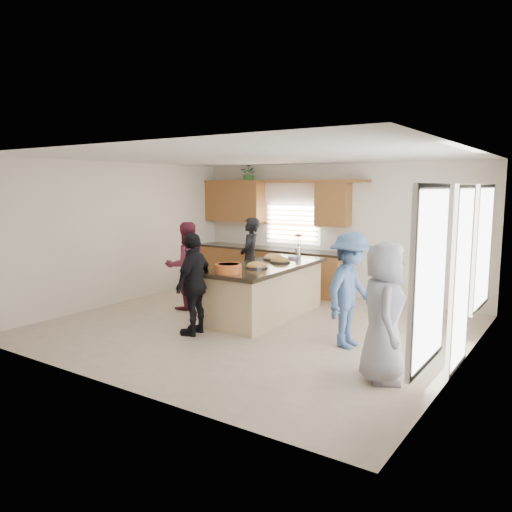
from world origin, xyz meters
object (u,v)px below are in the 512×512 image
Objects in this scene: woman_left_mid at (186,266)px; woman_right_back at (350,290)px; woman_left_front at (194,284)px; woman_left_back at (250,258)px; salad_bowl at (228,268)px; island at (266,292)px; woman_right_front at (384,312)px.

woman_left_mid is 0.99× the size of woman_right_back.
woman_left_front is 2.42m from woman_right_back.
woman_left_back is 1.01× the size of woman_left_mid.
salad_bowl is 1.73m from woman_left_mid.
woman_left_mid is 1.68m from woman_left_front.
woman_left_mid is at bearing 88.34° from woman_right_back.
woman_left_back is 3.55m from woman_right_back.
woman_left_back reaches higher than woman_left_mid.
island is 1.60m from woman_left_front.
woman_right_front is (3.88, -2.82, 0.00)m from woman_left_back.
island is 1.65× the size of woman_left_mid.
woman_left_mid is at bearing -143.29° from woman_left_front.
salad_bowl is 0.25× the size of woman_right_front.
salad_bowl is (-0.02, -1.08, 0.58)m from island.
woman_left_back is 1.53m from woman_left_mid.
woman_right_front is at bearing 33.15° from woman_left_back.
woman_right_back is (1.93, -0.73, 0.39)m from island.
woman_right_back reaches higher than island.
woman_left_front is (-0.36, -1.52, 0.36)m from island.
woman_left_mid is at bearing -38.35° from woman_left_back.
island is 3.28m from woman_right_front.
woman_right_front is at bearing -33.85° from island.
salad_bowl is 0.25× the size of woman_left_back.
woman_right_back is at bearing -22.98° from island.
woman_left_back is (-1.09, 2.19, -0.19)m from salad_bowl.
island is at bearing 157.24° from woman_left_front.
island is 1.61m from woman_left_back.
woman_right_back is 1.29m from woman_right_front.
woman_right_front is (4.34, -1.36, 0.01)m from woman_left_mid.
woman_right_front reaches higher than woman_left_mid.
woman_left_front is at bearing -105.32° from island.
island is at bearing 89.20° from salad_bowl.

